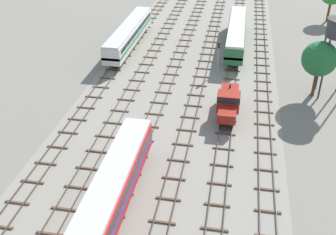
% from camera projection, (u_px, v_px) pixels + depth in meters
% --- Properties ---
extents(ground_plane, '(480.00, 480.00, 0.00)m').
position_uv_depth(ground_plane, '(180.00, 93.00, 56.09)').
color(ground_plane, slate).
extents(ballast_bed, '(26.64, 176.00, 0.01)m').
position_uv_depth(ballast_bed, '(180.00, 93.00, 56.09)').
color(ballast_bed, gray).
rests_on(ballast_bed, ground).
extents(track_far_left, '(2.40, 126.00, 0.29)m').
position_uv_depth(track_far_left, '(104.00, 82.00, 58.62)').
color(track_far_left, '#47382D').
rests_on(track_far_left, ground).
extents(track_left, '(2.40, 126.00, 0.29)m').
position_uv_depth(track_left, '(134.00, 85.00, 57.92)').
color(track_left, '#47382D').
rests_on(track_left, ground).
extents(track_centre_left, '(2.40, 126.00, 0.29)m').
position_uv_depth(track_centre_left, '(165.00, 87.00, 57.22)').
color(track_centre_left, '#47382D').
rests_on(track_centre_left, ground).
extents(track_centre, '(2.40, 126.00, 0.29)m').
position_uv_depth(track_centre, '(197.00, 90.00, 56.52)').
color(track_centre, '#47382D').
rests_on(track_centre, ground).
extents(track_centre_right, '(2.40, 126.00, 0.29)m').
position_uv_depth(track_centre_right, '(230.00, 93.00, 55.82)').
color(track_centre_right, '#47382D').
rests_on(track_centre_right, ground).
extents(track_right, '(2.40, 126.00, 0.29)m').
position_uv_depth(track_right, '(263.00, 95.00, 55.12)').
color(track_right, '#47382D').
rests_on(track_right, ground).
extents(passenger_coach_centre_left_mid, '(2.96, 22.00, 3.80)m').
position_uv_depth(passenger_coach_centre_left_mid, '(107.00, 201.00, 33.66)').
color(passenger_coach_centre_left_mid, red).
rests_on(passenger_coach_centre_left_mid, ground).
extents(shunter_loco_centre_right_midfar, '(2.74, 8.46, 3.10)m').
position_uv_depth(shunter_loco_centre_right_midfar, '(228.00, 102.00, 49.64)').
color(shunter_loco_centre_right_midfar, maroon).
rests_on(shunter_loco_centre_right_midfar, ground).
extents(passenger_coach_far_left_far, '(2.96, 22.00, 3.80)m').
position_uv_depth(passenger_coach_far_left_far, '(129.00, 33.00, 69.57)').
color(passenger_coach_far_left_far, beige).
rests_on(passenger_coach_far_left_far, ground).
extents(passenger_coach_centre_right_farther, '(2.96, 22.00, 3.80)m').
position_uv_depth(passenger_coach_centre_right_farther, '(236.00, 32.00, 69.80)').
color(passenger_coach_centre_right_farther, '#286638').
rests_on(passenger_coach_centre_right_farther, ground).
extents(signal_post_nearest, '(0.28, 0.47, 5.06)m').
position_uv_depth(signal_post_nearest, '(218.00, 54.00, 59.75)').
color(signal_post_nearest, gray).
rests_on(signal_post_nearest, ground).
extents(lineside_tree_1, '(4.62, 4.62, 7.74)m').
position_uv_depth(lineside_tree_1, '(320.00, 59.00, 52.52)').
color(lineside_tree_1, '#4C331E').
rests_on(lineside_tree_1, ground).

